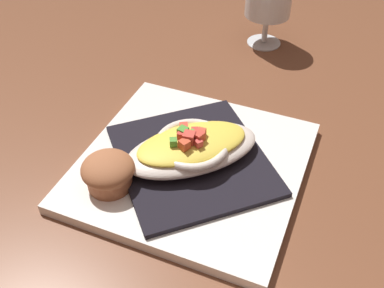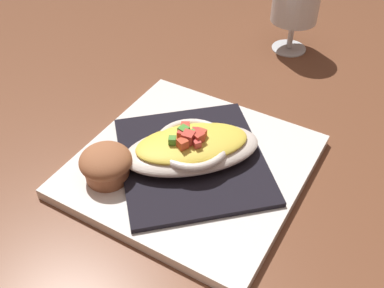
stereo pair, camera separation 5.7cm
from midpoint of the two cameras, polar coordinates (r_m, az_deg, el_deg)
The scene contains 5 objects.
ground_plane at distance 0.60m, azimuth -2.72°, elevation -3.33°, with size 2.60×2.60×0.00m, color brown.
square_plate at distance 0.59m, azimuth -2.74°, elevation -2.82°, with size 0.28×0.28×0.01m, color white.
folded_napkin at distance 0.59m, azimuth -2.77°, elevation -2.06°, with size 0.18×0.20×0.01m, color black.
gratin_dish at distance 0.57m, azimuth -2.85°, elevation -0.50°, with size 0.18×0.19×0.05m.
muffin at distance 0.56m, azimuth -13.27°, elevation -3.55°, with size 0.06×0.06×0.04m.
Camera 1 is at (-0.19, 0.38, 0.42)m, focal length 42.86 mm.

